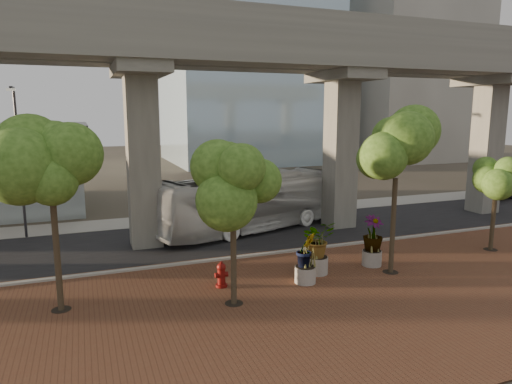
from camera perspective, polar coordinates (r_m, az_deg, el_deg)
name	(u,v)px	position (r m, az deg, el deg)	size (l,w,h in m)	color
ground	(262,244)	(25.27, 0.81, -6.52)	(160.00, 160.00, 0.00)	#39352A
brick_plaza	(338,298)	(18.49, 10.26, -12.90)	(70.00, 13.00, 0.06)	brown
asphalt_road	(250,235)	(27.06, -0.76, -5.36)	(90.00, 8.00, 0.04)	black
curb_strip	(277,253)	(23.48, 2.63, -7.62)	(70.00, 0.25, 0.16)	#9D9A92
far_sidewalk	(223,215)	(32.12, -4.15, -2.92)	(90.00, 3.00, 0.06)	#9D9A92
transit_viaduct	(250,110)	(26.10, -0.80, 10.22)	(72.00, 5.60, 12.40)	gray
midrise_block	(407,80)	(75.19, 18.31, 13.13)	(18.00, 16.00, 24.00)	#ABA699
transit_bus	(252,202)	(27.68, -0.55, -1.30)	(2.97, 12.66, 3.53)	silver
parked_car	(497,191)	(42.72, 27.87, 0.10)	(1.51, 4.36, 1.43)	black
fire_hydrant	(221,275)	(19.09, -4.35, -10.26)	(0.54, 0.48, 1.07)	#680E0B
planter_front	(317,242)	(20.43, 7.69, -6.17)	(2.19, 2.19, 2.41)	#9E978E
planter_right	(373,236)	(21.98, 14.39, -5.30)	(2.22, 2.22, 2.38)	#ADA69C
planter_left	(306,252)	(19.32, 6.23, -7.50)	(1.99, 1.99, 2.18)	#A39D93
street_tree_far_west	(50,168)	(17.27, -24.32, 2.69)	(3.98, 3.98, 7.02)	#463928
street_tree_near_west	(233,188)	(16.42, -2.91, 0.52)	(3.56, 3.56, 6.05)	#463928
street_tree_near_east	(397,153)	(20.58, 17.19, 4.71)	(3.86, 3.86, 7.16)	#463928
street_tree_far_east	(497,176)	(26.29, 27.91, 1.77)	(3.02, 3.02, 5.29)	#463928
streetlamp_west	(19,152)	(28.74, -27.53, 4.41)	(0.42, 1.23, 8.48)	#302F35
streetlamp_east	(332,149)	(33.56, 9.49, 5.33)	(0.39, 1.13, 7.78)	#2D2D32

